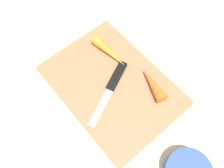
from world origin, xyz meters
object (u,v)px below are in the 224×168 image
object	(u,v)px
carrot_long	(109,52)
knife	(115,80)
carrot_short	(152,84)
cutting_board	(112,85)

from	to	relation	value
carrot_long	knife	bearing A→B (deg)	-33.03
knife	carrot_short	size ratio (longest dim) A/B	1.88
knife	carrot_long	world-z (taller)	carrot_long
carrot_long	carrot_short	bearing A→B (deg)	4.98
cutting_board	carrot_long	distance (m)	0.10
cutting_board	carrot_long	xyz separation A→B (m)	(0.08, -0.05, 0.02)
knife	carrot_long	size ratio (longest dim) A/B	1.56
carrot_short	cutting_board	bearing A→B (deg)	60.20
cutting_board	knife	distance (m)	0.02
knife	carrot_long	bearing A→B (deg)	-144.20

